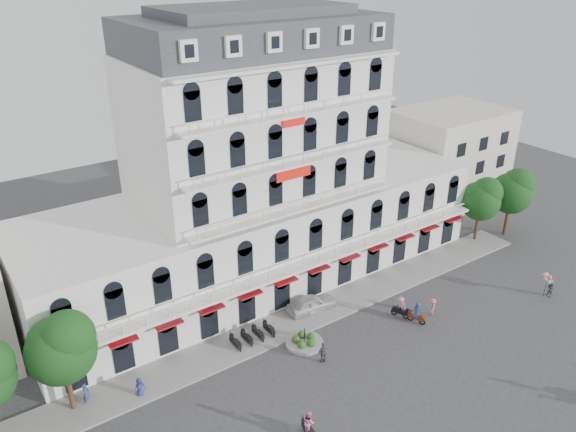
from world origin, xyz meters
The scene contains 18 objects.
ground centered at (0.00, 0.00, 0.00)m, with size 120.00×120.00×0.00m, color #38383A.
sidewalk centered at (0.00, 9.00, 0.08)m, with size 53.00×4.00×0.16m, color gray.
main_building centered at (0.00, 18.00, 9.96)m, with size 45.00×15.00×25.80m.
flank_building_east centered at (30.00, 20.00, 6.00)m, with size 14.00×10.00×12.00m, color beige.
traffic_island centered at (-3.00, 6.00, 0.26)m, with size 3.20×3.20×1.60m.
parked_scooter_row centered at (-6.35, 8.80, 0.00)m, with size 4.40×1.80×1.10m, color black, non-canonical shape.
tree_west_inner centered at (-20.95, 9.48, 5.68)m, with size 4.76×4.76×8.25m.
tree_east_inner centered at (24.05, 9.98, 5.21)m, with size 4.40×4.37×7.57m.
tree_east_outer centered at (28.05, 8.98, 5.55)m, with size 4.65×4.65×8.05m.
parked_car centered at (0.40, 9.50, 0.80)m, with size 1.88×4.67×1.59m, color silver.
rider_southwest centered at (-8.64, -2.16, 1.17)m, with size 0.81×1.70×2.27m.
rider_east centered at (6.93, 2.78, 1.05)m, with size 0.90×1.62×2.13m.
rider_center centered at (6.37, 4.24, 1.08)m, with size 0.96×1.60×2.07m.
pedestrian_left centered at (-16.54, 8.02, 0.81)m, with size 0.79×0.52×1.62m, color navy.
pedestrian_mid centered at (-3.08, 3.33, 0.94)m, with size 1.10×0.46×1.88m, color #515158.
pedestrian_right centered at (8.93, 2.80, 0.85)m, with size 1.10×0.63×1.71m, color #C0656C.
pedestrian_far centered at (-20.00, 9.50, 0.92)m, with size 0.67×0.44×1.84m, color navy.
balloon_vendor centered at (20.24, -1.42, 1.29)m, with size 1.33×1.25×2.45m.
Camera 1 is at (-25.73, -24.33, 29.87)m, focal length 35.00 mm.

